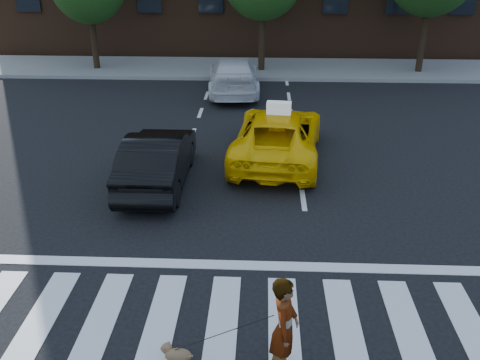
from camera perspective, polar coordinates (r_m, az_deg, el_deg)
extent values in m
plane|color=black|center=(9.09, -1.85, -14.71)|extent=(120.00, 120.00, 0.00)
cube|color=silver|center=(9.09, -1.85, -14.68)|extent=(13.00, 2.40, 0.01)
cube|color=silver|center=(10.36, -1.20, -9.04)|extent=(12.00, 0.30, 0.01)
cube|color=slate|center=(25.14, 1.13, 11.81)|extent=(30.00, 4.00, 0.15)
cylinder|color=black|center=(25.49, -15.36, 14.70)|extent=(0.28, 0.28, 3.25)
cylinder|color=black|center=(24.31, 2.35, 15.43)|extent=(0.28, 0.28, 3.55)
cylinder|color=black|center=(25.25, 19.03, 14.86)|extent=(0.28, 0.28, 3.85)
imported|color=#FFC305|center=(14.88, 4.05, 4.81)|extent=(2.79, 5.14, 1.37)
imported|color=black|center=(13.45, -8.79, 2.26)|extent=(1.43, 4.09, 1.35)
imported|color=silver|center=(21.33, -0.71, 11.09)|extent=(2.23, 4.82, 1.36)
imported|color=#999999|center=(7.72, 4.76, -15.46)|extent=(0.48, 0.65, 1.62)
ellipsoid|color=olive|center=(8.27, -6.61, -18.10)|extent=(0.45, 0.35, 0.22)
sphere|color=olive|center=(8.32, -7.82, -17.37)|extent=(0.22, 0.22, 0.17)
sphere|color=olive|center=(8.36, -8.22, -17.37)|extent=(0.10, 0.10, 0.08)
cylinder|color=olive|center=(8.16, -5.40, -18.24)|extent=(0.12, 0.08, 0.10)
sphere|color=olive|center=(8.32, -7.63, -16.91)|extent=(0.08, 0.08, 0.06)
sphere|color=olive|center=(8.25, -8.05, -17.34)|extent=(0.08, 0.08, 0.06)
cylinder|color=olive|center=(8.43, -7.09, -18.25)|extent=(0.06, 0.06, 0.11)
cube|color=white|center=(14.42, 4.17, 7.68)|extent=(0.68, 0.35, 0.32)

